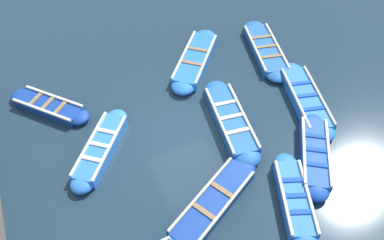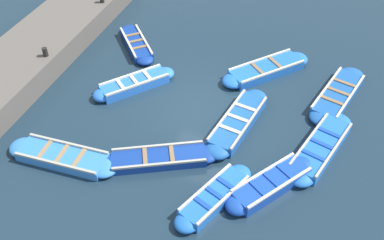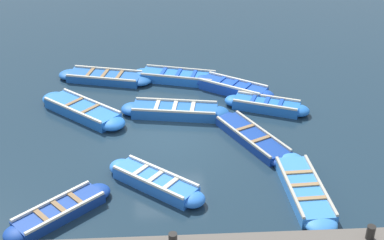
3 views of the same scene
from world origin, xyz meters
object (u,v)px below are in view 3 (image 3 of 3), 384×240
at_px(boat_mid_row, 60,211).
at_px(boat_tucked, 233,88).
at_px(boat_centre, 175,111).
at_px(bollard_north, 371,232).
at_px(boat_bow_out, 105,77).
at_px(boat_end_of_row, 304,190).
at_px(bollard_mid_north, 173,240).
at_px(boat_stern_in, 252,137).
at_px(boat_alongside, 266,105).
at_px(boat_inner_gap, 178,77).
at_px(boat_outer_left, 155,182).
at_px(boat_outer_right, 82,110).

distance_m(boat_mid_row, boat_tucked, 9.12).
relative_size(boat_centre, bollard_north, 11.51).
height_order(boat_mid_row, boat_bow_out, boat_mid_row).
relative_size(boat_end_of_row, boat_bow_out, 0.96).
relative_size(boat_end_of_row, bollard_mid_north, 11.15).
distance_m(boat_stern_in, boat_tucked, 3.67).
bearing_deg(boat_end_of_row, boat_centre, 35.97).
bearing_deg(boat_alongside, boat_end_of_row, -178.12).
xyz_separation_m(boat_alongside, boat_stern_in, (-2.18, 0.87, -0.03)).
bearing_deg(bollard_mid_north, boat_end_of_row, -52.07).
height_order(boat_tucked, bollard_north, bollard_north).
bearing_deg(boat_inner_gap, bollard_north, -159.37).
distance_m(boat_end_of_row, bollard_north, 3.19).
height_order(boat_outer_left, boat_mid_row, boat_outer_left).
distance_m(boat_end_of_row, boat_outer_left, 4.27).
relative_size(boat_stern_in, boat_bow_out, 0.95).
bearing_deg(boat_outer_left, boat_inner_gap, -7.14).
relative_size(boat_alongside, boat_outer_right, 0.89).
distance_m(boat_end_of_row, boat_mid_row, 6.83).
relative_size(boat_alongside, bollard_mid_north, 9.15).
bearing_deg(boat_outer_right, boat_stern_in, -110.21).
height_order(boat_centre, boat_tucked, boat_tucked).
height_order(boat_outer_right, boat_centre, boat_outer_right).
relative_size(boat_mid_row, boat_bow_out, 0.71).
height_order(boat_alongside, boat_end_of_row, boat_alongside).
bearing_deg(boat_outer_right, bollard_mid_north, -158.92).
height_order(boat_outer_left, bollard_north, bollard_north).
height_order(boat_alongside, bollard_north, bollard_north).
height_order(boat_end_of_row, bollard_north, bollard_north).
bearing_deg(boat_mid_row, boat_outer_left, -65.82).
distance_m(boat_alongside, boat_outer_left, 6.12).
distance_m(boat_mid_row, boat_centre, 6.38).
height_order(boat_outer_left, boat_centre, boat_outer_left).
bearing_deg(bollard_mid_north, boat_alongside, -24.13).
bearing_deg(boat_centre, boat_mid_row, 149.33).
distance_m(boat_alongside, boat_tucked, 1.81).
bearing_deg(boat_alongside, boat_outer_left, 138.41).
relative_size(boat_end_of_row, boat_tucked, 1.20).
xyz_separation_m(boat_end_of_row, boat_outer_left, (0.55, 4.23, 0.03)).
height_order(boat_outer_left, boat_tucked, boat_tucked).
relative_size(boat_outer_right, boat_tucked, 1.11).
bearing_deg(boat_stern_in, boat_outer_right, 69.79).
relative_size(boat_inner_gap, boat_end_of_row, 1.02).
distance_m(boat_bow_out, bollard_mid_north, 11.29).
distance_m(boat_mid_row, boat_bow_out, 8.62).
xyz_separation_m(boat_stern_in, boat_bow_out, (5.05, 5.30, 0.00)).
xyz_separation_m(boat_stern_in, boat_end_of_row, (-2.95, -1.04, 0.01)).
xyz_separation_m(boat_centre, boat_tucked, (1.72, -2.33, 0.02)).
relative_size(boat_centre, boat_bow_out, 0.99).
bearing_deg(boat_stern_in, boat_outer_left, 126.84).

